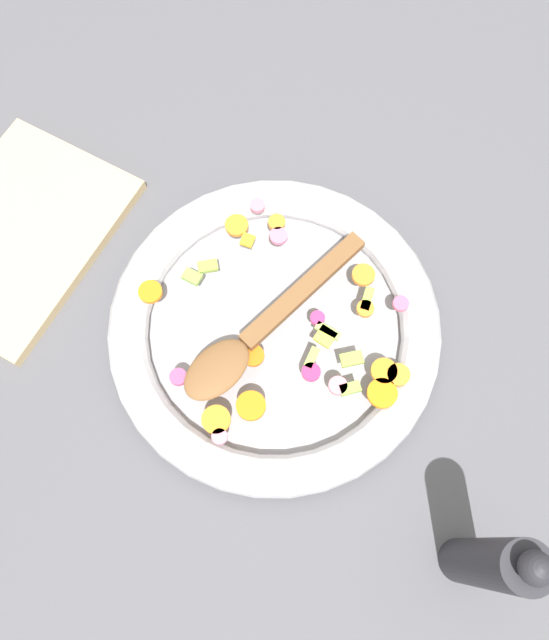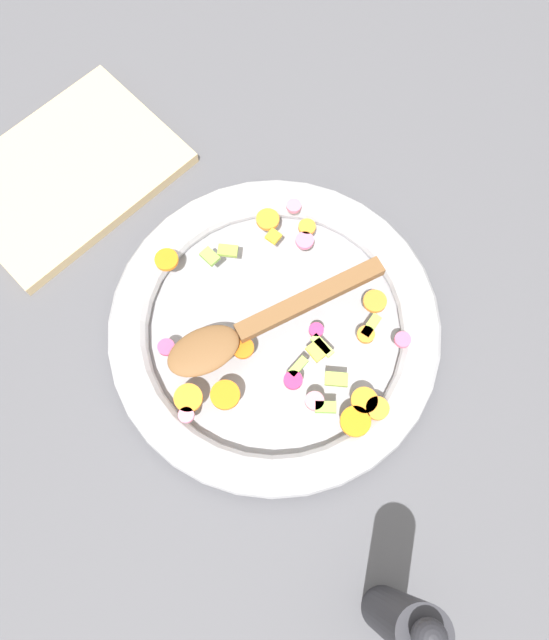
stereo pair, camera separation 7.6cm
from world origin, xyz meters
name	(u,v)px [view 2 (the right image)]	position (x,y,z in m)	size (l,w,h in m)	color
ground_plane	(274,333)	(0.00, 0.00, 0.00)	(4.00, 4.00, 0.00)	#4C4C51
skillet	(274,327)	(0.00, 0.00, 0.02)	(0.42, 0.42, 0.05)	gray
chopped_vegetables	(278,339)	(0.02, 0.02, 0.05)	(0.31, 0.35, 0.01)	orange
wooden_spoon	(254,326)	(0.03, -0.01, 0.06)	(0.29, 0.12, 0.01)	brown
pepper_mill	(402,620)	(0.14, 0.32, 0.11)	(0.05, 0.05, 0.24)	#232328
cutting_board	(67,174)	(0.05, -0.37, 0.01)	(0.30, 0.22, 0.02)	tan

